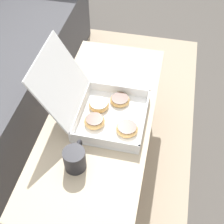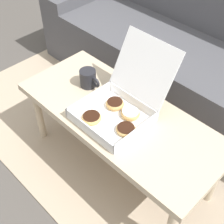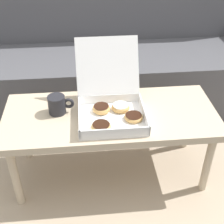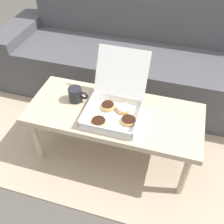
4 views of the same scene
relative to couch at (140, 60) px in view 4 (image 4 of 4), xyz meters
The scene contains 6 objects.
ground_plane 0.86m from the couch, 90.00° to the right, with size 12.00×12.00×0.00m, color #514C47.
area_rug 0.59m from the couch, 90.00° to the right, with size 2.70×1.73×0.01m, color tan.
couch is the anchor object (origin of this frame).
coffee_table 0.86m from the couch, 90.00° to the right, with size 1.16×0.50×0.45m.
pastry_box 0.87m from the couch, 89.59° to the right, with size 0.35×0.47×0.34m.
coffee_mug 0.88m from the couch, 108.99° to the right, with size 0.14×0.09×0.10m.
Camera 4 is at (0.34, -1.27, 1.63)m, focal length 42.00 mm.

